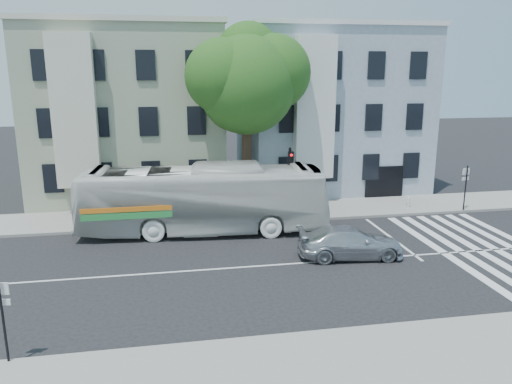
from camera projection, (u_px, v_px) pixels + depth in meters
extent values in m
plane|color=black|center=(278.00, 265.00, 21.98)|extent=(120.00, 120.00, 0.00)
cube|color=gray|center=(248.00, 213.00, 29.61)|extent=(80.00, 4.00, 0.15)
cube|color=gray|center=(339.00, 367.00, 14.32)|extent=(80.00, 4.00, 0.15)
cube|color=#9AA288|center=(130.00, 113.00, 33.78)|extent=(12.00, 10.00, 11.00)
cube|color=#8E99A9|center=(327.00, 110.00, 36.19)|extent=(12.00, 10.00, 11.00)
cylinder|color=#2D2116|center=(247.00, 170.00, 29.48)|extent=(0.56, 0.56, 5.20)
sphere|color=#153E14|center=(247.00, 85.00, 28.30)|extent=(5.60, 5.60, 5.60)
sphere|color=#153E14|center=(273.00, 72.00, 28.79)|extent=(4.40, 4.40, 4.40)
sphere|color=#153E14|center=(222.00, 76.00, 27.65)|extent=(4.20, 4.20, 4.20)
sphere|color=#153E14|center=(248.00, 55.00, 29.08)|extent=(3.80, 3.80, 3.80)
sphere|color=#153E14|center=(235.00, 102.00, 29.01)|extent=(3.40, 3.40, 3.40)
imported|color=silver|center=(203.00, 199.00, 26.03)|extent=(4.09, 13.10, 3.59)
imported|color=silver|center=(350.00, 242.00, 22.75)|extent=(2.40, 4.98, 1.40)
cylinder|color=black|center=(289.00, 185.00, 27.68)|extent=(0.14, 0.14, 4.22)
cube|color=black|center=(291.00, 159.00, 27.08)|extent=(0.29, 0.23, 0.85)
sphere|color=red|center=(291.00, 155.00, 26.90)|extent=(0.16, 0.16, 0.16)
cylinder|color=white|center=(290.00, 177.00, 27.42)|extent=(0.44, 0.04, 0.44)
cylinder|color=silver|center=(408.00, 203.00, 30.54)|extent=(0.21, 0.21, 0.53)
sphere|color=silver|center=(408.00, 198.00, 30.47)|extent=(0.20, 0.20, 0.20)
cylinder|color=silver|center=(408.00, 202.00, 30.53)|extent=(0.38, 0.23, 0.12)
cylinder|color=black|center=(3.00, 320.00, 14.18)|extent=(0.07, 0.07, 2.59)
cube|color=white|center=(0.00, 289.00, 14.06)|extent=(0.47, 0.10, 0.36)
cube|color=white|center=(2.00, 302.00, 14.16)|extent=(0.47, 0.10, 0.19)
cylinder|color=black|center=(465.00, 188.00, 29.65)|extent=(0.08, 0.08, 2.72)
cube|color=white|center=(466.00, 171.00, 29.51)|extent=(0.49, 0.13, 0.38)
cube|color=white|center=(465.00, 179.00, 29.62)|extent=(0.49, 0.13, 0.20)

